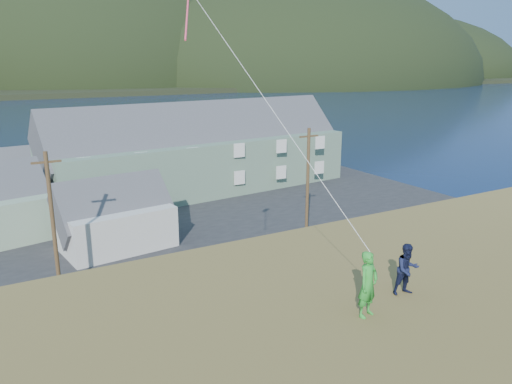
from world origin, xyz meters
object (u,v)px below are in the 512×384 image
(shed_white, at_px, (114,216))
(kite_flyer_navy, at_px, (407,269))
(lodge, at_px, (202,150))
(kite_flyer_green, at_px, (368,284))
(shed_palegreen_far, at_px, (29,174))

(shed_white, relative_size, kite_flyer_navy, 5.86)
(shed_white, bearing_deg, lodge, 37.81)
(lodge, distance_m, kite_flyer_navy, 40.72)
(kite_flyer_green, distance_m, kite_flyer_navy, 1.85)
(kite_flyer_navy, bearing_deg, shed_palegreen_far, 108.75)
(kite_flyer_navy, bearing_deg, lodge, 86.03)
(lodge, xyz_separation_m, kite_flyer_navy, (-10.83, -39.10, 3.54))
(shed_palegreen_far, bearing_deg, kite_flyer_navy, -89.79)
(shed_palegreen_far, xyz_separation_m, kite_flyer_navy, (5.70, -44.91, 5.47))
(lodge, bearing_deg, kite_flyer_green, -113.47)
(shed_palegreen_far, distance_m, kite_flyer_navy, 45.60)
(lodge, relative_size, shed_palegreen_far, 3.28)
(lodge, distance_m, kite_flyer_green, 41.63)
(kite_flyer_green, xyz_separation_m, kite_flyer_navy, (1.80, 0.40, -0.13))
(kite_flyer_green, height_order, kite_flyer_navy, kite_flyer_green)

